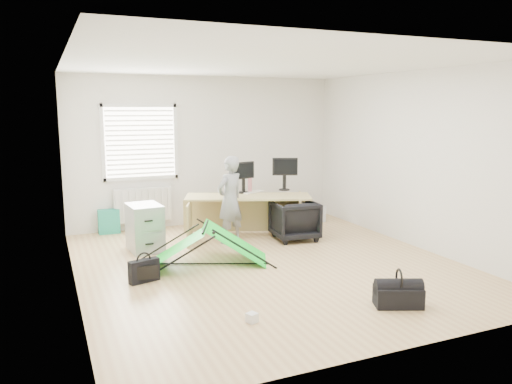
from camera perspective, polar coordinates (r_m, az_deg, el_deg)
name	(u,v)px	position (r m, az deg, el deg)	size (l,w,h in m)	color
ground	(267,264)	(6.99, 1.30, -8.21)	(5.50, 5.50, 0.00)	tan
back_wall	(206,151)	(9.26, -5.75, 4.67)	(5.00, 0.02, 2.70)	silver
window	(140,142)	(8.92, -13.09, 5.57)	(1.20, 0.06, 1.20)	silver
radiator	(143,205)	(9.02, -12.79, -1.43)	(1.00, 0.12, 0.60)	silver
desk	(248,216)	(8.32, -0.90, -2.81)	(2.05, 0.65, 0.70)	tan
filing_cabinet	(145,228)	(7.72, -12.60, -3.99)	(0.46, 0.61, 0.71)	#97999C
monitor_left	(243,182)	(8.49, -1.45, 1.19)	(0.41, 0.09, 0.39)	black
monitor_right	(284,178)	(8.80, 3.26, 1.57)	(0.44, 0.10, 0.42)	black
keyboard	(253,192)	(8.56, -0.31, -0.01)	(0.42, 0.14, 0.02)	beige
thermos	(250,185)	(8.56, -0.69, 0.78)	(0.07, 0.07, 0.25)	#A95E63
office_chair	(294,220)	(8.20, 4.42, -3.22)	(0.69, 0.71, 0.64)	black
person	(230,200)	(7.92, -2.99, -0.89)	(0.51, 0.33, 1.40)	gray
kite	(206,246)	(6.91, -5.78, -6.15)	(1.73, 0.76, 0.54)	#15DD2D
storage_crate	(309,214)	(9.56, 6.10, -2.49)	(0.52, 0.36, 0.29)	silver
tote_bag	(109,222)	(8.94, -16.46, -3.25)	(0.35, 0.15, 0.42)	#1F9077
laptop_bag	(144,271)	(6.40, -12.67, -8.79)	(0.38, 0.11, 0.29)	black
white_box	(252,318)	(5.18, -0.46, -14.17)	(0.10, 0.10, 0.10)	silver
duffel_bag	(398,297)	(5.75, 15.94, -11.42)	(0.51, 0.26, 0.22)	black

